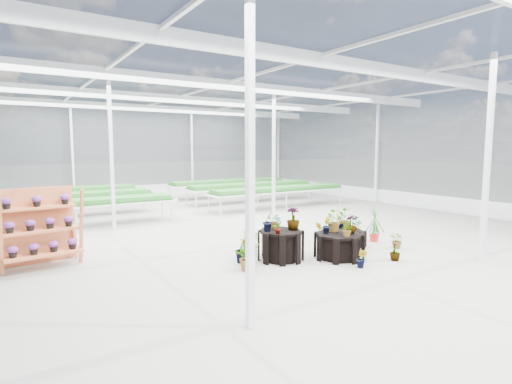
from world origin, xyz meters
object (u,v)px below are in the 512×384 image
plinth_tall (281,245)px  shelf_rack (40,228)px  plinth_mid (339,246)px  plinth_low (348,239)px

plinth_tall → shelf_rack: (-4.57, 2.32, 0.49)m
plinth_tall → shelf_rack: shelf_rack is taller
plinth_tall → shelf_rack: bearing=153.1°
plinth_tall → plinth_mid: size_ratio=0.91×
plinth_mid → plinth_low: (1.00, 0.70, -0.09)m
plinth_mid → shelf_rack: (-5.77, 2.92, 0.54)m
plinth_mid → plinth_low: plinth_mid is taller
plinth_tall → plinth_mid: plinth_tall is taller
plinth_mid → plinth_tall: bearing=153.4°
shelf_rack → plinth_low: bearing=-24.7°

